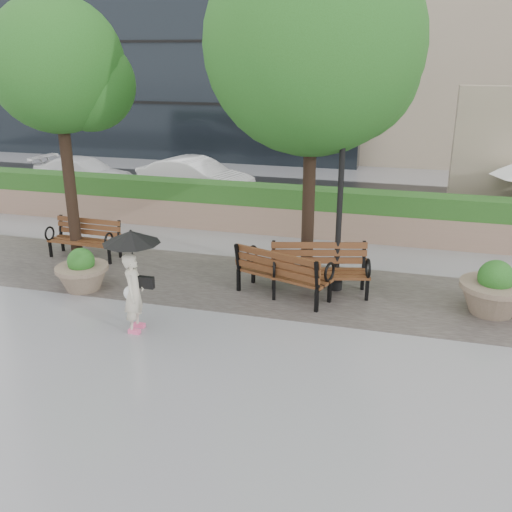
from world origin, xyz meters
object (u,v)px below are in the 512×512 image
(bench_3, at_px, (319,281))
(planter_right, at_px, (493,293))
(bench_2, at_px, (283,283))
(car_left, at_px, (85,174))
(lamppost, at_px, (340,204))
(pedestrian, at_px, (133,271))
(car_right, at_px, (196,178))
(planter_left, at_px, (82,274))
(bench_1, at_px, (85,247))

(bench_3, bearing_deg, planter_right, -14.51)
(bench_2, height_order, car_left, car_left)
(bench_3, distance_m, planter_right, 3.46)
(lamppost, relative_size, pedestrian, 2.27)
(bench_3, relative_size, planter_right, 1.64)
(lamppost, distance_m, pedestrian, 4.47)
(car_left, xyz_separation_m, car_right, (4.52, -0.10, 0.10))
(car_left, relative_size, car_right, 0.97)
(planter_left, height_order, car_right, car_right)
(bench_2, relative_size, pedestrian, 1.12)
(bench_3, xyz_separation_m, planter_left, (-5.01, -1.08, 0.04))
(car_right, bearing_deg, pedestrian, -152.88)
(bench_3, relative_size, pedestrian, 1.13)
(planter_right, bearing_deg, planter_left, -172.65)
(planter_right, bearing_deg, car_right, 140.68)
(car_left, bearing_deg, lamppost, -117.31)
(bench_2, bearing_deg, pedestrian, 62.66)
(planter_left, height_order, pedestrian, pedestrian)
(planter_left, bearing_deg, bench_1, 119.91)
(planter_right, height_order, car_left, car_left)
(bench_1, xyz_separation_m, lamppost, (6.39, -0.38, 1.64))
(bench_1, xyz_separation_m, bench_2, (5.36, -1.09, 0.04))
(planter_left, xyz_separation_m, pedestrian, (2.01, -1.44, 0.80))
(bench_1, bearing_deg, bench_2, -9.24)
(planter_left, xyz_separation_m, planter_right, (8.47, 1.09, 0.06))
(pedestrian, bearing_deg, lamppost, -55.51)
(car_left, height_order, pedestrian, pedestrian)
(bench_1, relative_size, car_right, 0.43)
(bench_3, relative_size, car_right, 0.51)
(car_left, bearing_deg, bench_1, -141.69)
(planter_right, relative_size, car_left, 0.32)
(car_right, bearing_deg, planter_left, -163.36)
(bench_3, distance_m, car_left, 12.74)
(bench_1, bearing_deg, bench_3, -5.00)
(lamppost, bearing_deg, car_left, 145.56)
(bench_1, height_order, planter_left, bench_1)
(bench_2, bearing_deg, planter_right, -156.80)
(planter_right, height_order, pedestrian, pedestrian)
(car_right, bearing_deg, bench_3, -130.71)
(bench_1, bearing_deg, pedestrian, -44.68)
(bench_1, xyz_separation_m, car_left, (-4.13, 6.83, 0.31))
(bench_3, distance_m, pedestrian, 4.01)
(bench_1, bearing_deg, car_right, 88.99)
(bench_3, xyz_separation_m, pedestrian, (-3.01, -2.52, 0.84))
(bench_3, height_order, planter_left, bench_3)
(planter_right, bearing_deg, lamppost, 173.08)
(bench_3, height_order, planter_right, planter_right)
(planter_right, xyz_separation_m, lamppost, (-3.15, 0.38, 1.49))
(planter_right, bearing_deg, car_left, 150.94)
(bench_3, bearing_deg, bench_2, -171.11)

